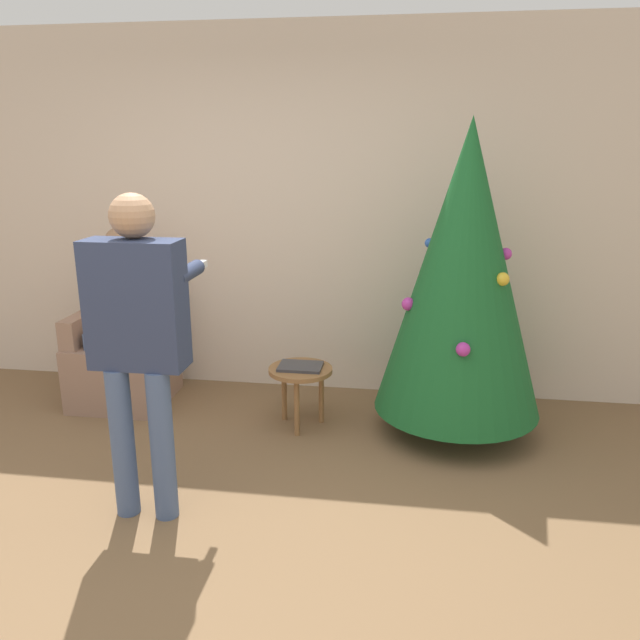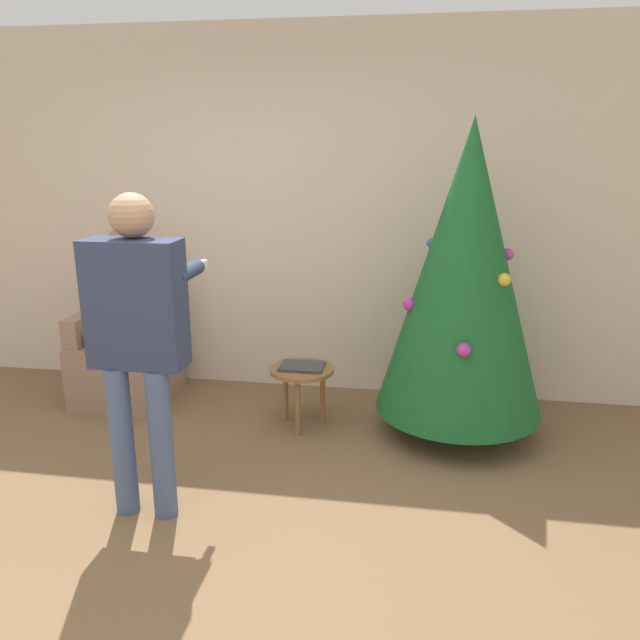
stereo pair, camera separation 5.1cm
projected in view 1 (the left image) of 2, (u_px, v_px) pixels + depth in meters
The scene contains 8 objects.
ground_plane at pixel (174, 556), 2.93m from camera, with size 14.00×14.00×0.00m, color brown.
wall_back at pixel (272, 215), 4.68m from camera, with size 8.00×0.06×2.70m.
christmas_tree at pixel (464, 270), 3.91m from camera, with size 1.08×1.08×2.03m.
armchair at pixel (125, 356), 4.65m from camera, with size 0.65×0.66×0.93m.
person_seated at pixel (120, 308), 4.53m from camera, with size 0.36×0.46×1.29m.
person_standing at pixel (138, 329), 3.06m from camera, with size 0.48×0.57×1.65m.
side_stool at pixel (301, 376), 4.20m from camera, with size 0.43×0.43×0.42m.
laptop at pixel (300, 366), 4.18m from camera, with size 0.29×0.21×0.02m.
Camera 1 is at (1.05, -2.39, 1.88)m, focal length 35.00 mm.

